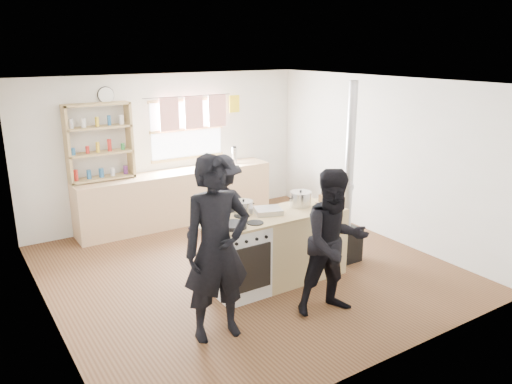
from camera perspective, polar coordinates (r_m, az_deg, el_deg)
ground at (r=6.91m, az=-1.15°, el=-8.76°), size 5.00×5.00×0.01m
back_counter at (r=8.60m, az=-8.96°, el=-0.60°), size 3.40×0.55×0.90m
shelving_unit at (r=8.07m, az=-17.47°, el=5.51°), size 1.00×0.28×1.20m
thermos at (r=8.94m, az=-2.49°, el=4.19°), size 0.10×0.10×0.29m
cooking_island at (r=6.37m, az=2.56°, el=-6.37°), size 1.97×0.64×0.93m
skillet_greens at (r=5.72m, az=-2.60°, el=-3.80°), size 0.42×0.42×0.05m
roast_tray at (r=6.19m, az=1.39°, el=-2.12°), size 0.40×0.38×0.06m
stockpot_stove at (r=6.15m, az=-1.44°, el=-1.77°), size 0.24×0.24×0.19m
stockpot_counter at (r=6.48m, az=5.10°, el=-0.77°), size 0.29×0.29×0.21m
bread_board at (r=6.65m, az=8.18°, el=-0.82°), size 0.29×0.22×0.12m
flue_heater at (r=7.05m, az=10.34°, el=-2.73°), size 0.35×0.35×2.50m
person_near_left at (r=5.05m, az=-4.50°, el=-6.52°), size 0.76×0.55×1.93m
person_near_right at (r=5.60m, az=8.97°, el=-5.76°), size 0.93×0.80×1.67m
person_far at (r=6.74m, az=-4.01°, el=-2.27°), size 1.03×0.62×1.56m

